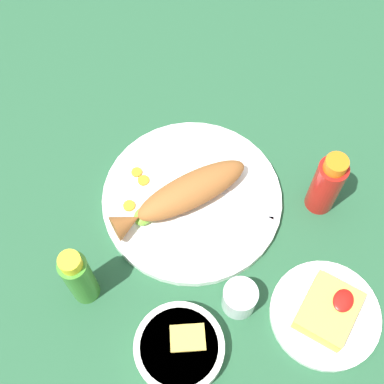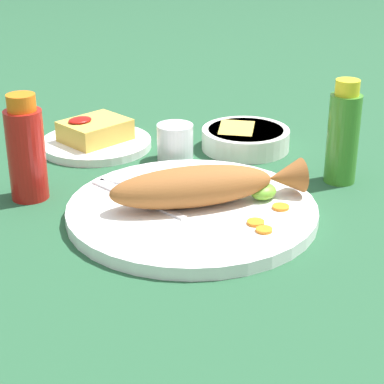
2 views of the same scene
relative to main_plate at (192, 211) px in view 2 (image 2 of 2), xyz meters
name	(u,v)px [view 2 (image 2 of 2)]	position (x,y,z in m)	size (l,w,h in m)	color
ground_plane	(192,217)	(0.00, 0.00, -0.01)	(4.00, 4.00, 0.00)	#235133
main_plate	(192,211)	(0.00, 0.00, 0.00)	(0.35, 0.35, 0.02)	white
fried_fish	(204,185)	(-0.02, 0.01, 0.04)	(0.27, 0.19, 0.06)	#935628
fork_near	(132,196)	(0.04, -0.08, 0.01)	(0.02, 0.19, 0.00)	silver
fork_far	(151,185)	(0.00, -0.09, 0.01)	(0.10, 0.17, 0.00)	silver
carrot_slice_near	(256,222)	(-0.02, 0.10, 0.01)	(0.02, 0.02, 0.00)	orange
carrot_slice_mid	(264,230)	(-0.01, 0.12, 0.01)	(0.02, 0.02, 0.00)	orange
carrot_slice_far	(281,207)	(-0.08, 0.09, 0.01)	(0.02, 0.02, 0.00)	orange
lime_wedge_main	(263,192)	(-0.09, 0.06, 0.02)	(0.04, 0.03, 0.02)	#6BB233
hot_sauce_bottle_red	(26,151)	(0.12, -0.22, 0.07)	(0.06, 0.06, 0.16)	#B21914
hot_sauce_bottle_green	(343,135)	(-0.26, 0.07, 0.07)	(0.05, 0.05, 0.16)	#3D8428
salt_cup	(175,145)	(-0.14, -0.18, 0.02)	(0.06, 0.06, 0.06)	silver
side_plate_fries	(96,144)	(-0.08, -0.32, 0.00)	(0.20, 0.20, 0.01)	white
fries_pile	(95,130)	(-0.08, -0.32, 0.02)	(0.11, 0.09, 0.04)	gold
guacamole_bowl	(245,138)	(-0.26, -0.13, 0.01)	(0.15, 0.15, 0.05)	white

